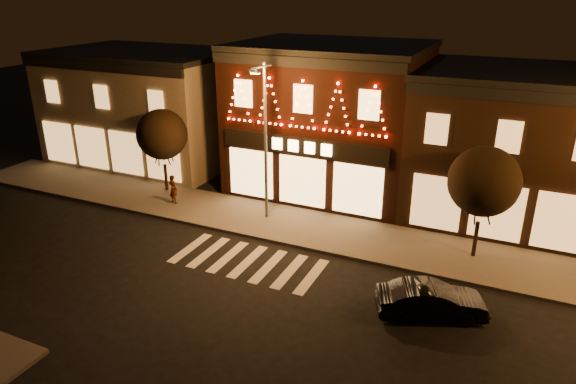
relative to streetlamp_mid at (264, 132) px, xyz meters
The scene contains 10 objects.
ground 9.36m from the streetlamp_mid, 81.69° to the right, with size 120.00×120.00×0.00m, color black.
sidewalk_far 5.60m from the streetlamp_mid, ahead, with size 44.00×4.00×0.15m, color #47423D.
building_left 13.30m from the streetlamp_mid, 153.18° to the left, with size 12.20×8.28×7.30m.
building_pulp 6.10m from the streetlamp_mid, 78.91° to the left, with size 10.20×8.34×8.30m.
building_right_a 12.27m from the streetlamp_mid, 29.28° to the left, with size 9.20×8.28×7.50m.
streetlamp_mid is the anchor object (origin of this frame).
tree_left 7.20m from the streetlamp_mid, behind, with size 2.82×2.82×4.72m.
tree_right 10.09m from the streetlamp_mid, ahead, with size 2.96×2.96×4.95m.
dark_sedan 11.03m from the streetlamp_mid, 27.64° to the right, with size 1.35×3.88×1.28m, color black.
pedestrian 6.63m from the streetlamp_mid, behind, with size 0.58×0.38×1.59m, color gray.
Camera 1 is at (9.83, -13.25, 11.19)m, focal length 32.32 mm.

